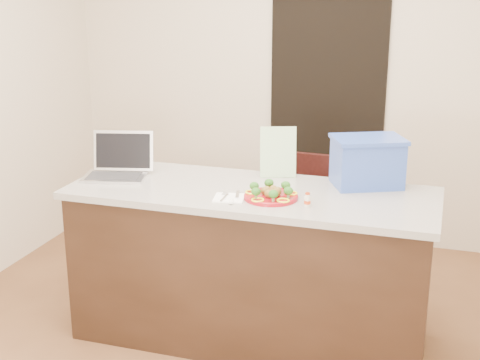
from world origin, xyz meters
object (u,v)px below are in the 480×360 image
(blue_box, at_px, (367,161))
(chair, at_px, (308,212))
(yogurt_bottle, at_px, (307,201))
(plate, at_px, (271,196))
(napkin, at_px, (229,198))
(laptop, at_px, (119,164))
(island, at_px, (251,265))

(blue_box, relative_size, chair, 0.52)
(yogurt_bottle, relative_size, chair, 0.08)
(plate, bearing_deg, chair, 89.52)
(napkin, bearing_deg, laptop, 164.33)
(island, distance_m, chair, 0.88)
(laptop, xyz_separation_m, blue_box, (1.44, 0.24, 0.07))
(yogurt_bottle, height_order, laptop, laptop)
(yogurt_bottle, bearing_deg, island, 153.42)
(chair, bearing_deg, blue_box, -49.67)
(yogurt_bottle, distance_m, blue_box, 0.53)
(napkin, bearing_deg, plate, 17.45)
(plate, bearing_deg, laptop, 171.46)
(plate, xyz_separation_m, yogurt_bottle, (0.21, -0.07, 0.02))
(island, xyz_separation_m, yogurt_bottle, (0.36, -0.18, 0.49))
(yogurt_bottle, xyz_separation_m, chair, (-0.20, 1.04, -0.44))
(blue_box, bearing_deg, plate, -164.39)
(napkin, height_order, blue_box, blue_box)
(island, relative_size, yogurt_bottle, 27.90)
(chair, bearing_deg, napkin, -99.17)
(island, bearing_deg, chair, 79.94)
(blue_box, distance_m, chair, 0.92)
(napkin, xyz_separation_m, blue_box, (0.67, 0.46, 0.14))
(laptop, distance_m, blue_box, 1.46)
(island, distance_m, napkin, 0.50)
(laptop, xyz_separation_m, chair, (0.99, 0.83, -0.48))
(island, height_order, plate, plate)
(napkin, relative_size, blue_box, 0.34)
(laptop, bearing_deg, blue_box, -4.61)
(plate, distance_m, napkin, 0.23)
(napkin, xyz_separation_m, laptop, (-0.77, 0.21, 0.07))
(island, height_order, laptop, laptop)
(island, distance_m, plate, 0.50)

